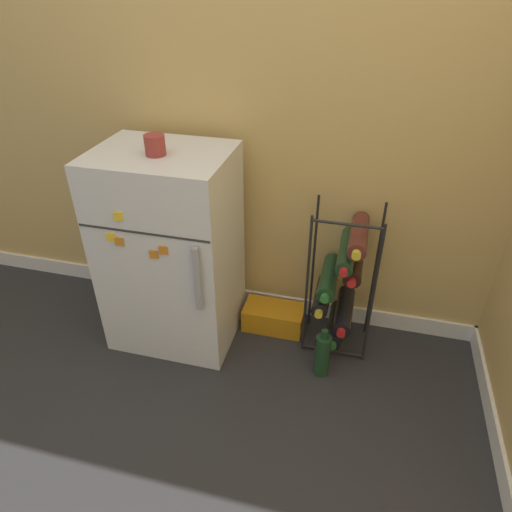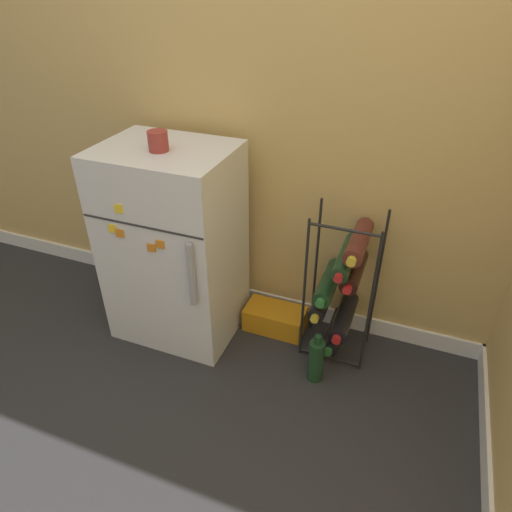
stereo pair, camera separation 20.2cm
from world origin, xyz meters
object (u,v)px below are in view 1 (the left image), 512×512
Objects in this scene: mini_fridge at (171,251)px; fridge_top_cup at (155,145)px; wine_rack at (342,281)px; soda_box at (274,317)px; loose_bottle_floor at (322,355)px.

fridge_top_cup is at bearing -86.11° from mini_fridge.
mini_fridge is at bearing 93.89° from fridge_top_cup.
wine_rack is 0.99m from fridge_top_cup.
fridge_top_cup is at bearing -169.56° from wine_rack.
fridge_top_cup reaches higher than wine_rack.
loose_bottle_floor is (0.27, -0.25, 0.05)m from soda_box.
soda_box is at bearing 174.78° from wine_rack.
mini_fridge reaches higher than loose_bottle_floor.
mini_fridge is at bearing -172.11° from wine_rack.
loose_bottle_floor is at bearing -42.09° from soda_box.
soda_box is 0.37m from loose_bottle_floor.
loose_bottle_floor is at bearing -6.18° from fridge_top_cup.
fridge_top_cup is (-0.45, -0.17, 0.91)m from soda_box.
loose_bottle_floor is (0.73, -0.11, -0.36)m from mini_fridge.
wine_rack is 0.43m from soda_box.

